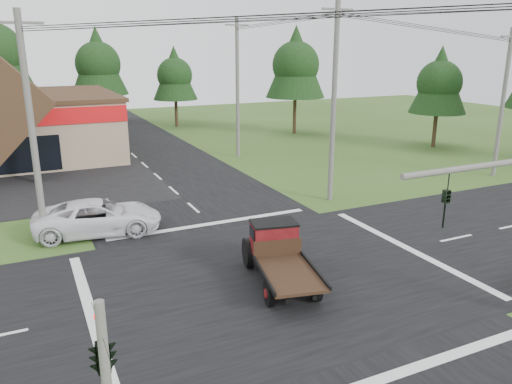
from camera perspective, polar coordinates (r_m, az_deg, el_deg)
ground at (r=20.34m, az=1.89°, el=-9.78°), size 120.00×120.00×0.00m
road_ns at (r=20.33m, az=1.89°, el=-9.75°), size 12.00×120.00×0.02m
road_ew at (r=20.33m, az=1.89°, el=-9.75°), size 120.00×12.00×0.02m
traffic_signal_corner at (r=10.45m, az=-17.27°, el=-15.64°), size 0.53×2.48×4.40m
utility_pole_nw at (r=24.49m, az=-24.25°, el=6.53°), size 2.00×0.30×10.50m
utility_pole_ne at (r=29.42m, az=8.88°, el=10.14°), size 2.00×0.30×11.50m
utility_pole_far at (r=39.06m, az=26.37°, el=9.17°), size 2.00×0.30×10.20m
utility_pole_n at (r=41.72m, az=-2.13°, el=11.86°), size 2.00×0.30×11.20m
tree_row_d at (r=58.86m, az=-17.64°, el=14.00°), size 6.16×6.16×11.11m
tree_row_e at (r=58.65m, az=-9.29°, el=13.21°), size 5.04×5.04×9.09m
tree_side_ne at (r=53.26m, az=4.56°, el=14.53°), size 6.16×6.16×11.11m
tree_side_e_near at (r=48.62m, az=20.24°, el=11.86°), size 5.04×5.04×9.09m
antique_flatbed_truck at (r=19.41m, az=2.87°, el=-7.47°), size 3.12×5.67×2.24m
white_pickup at (r=25.86m, az=-17.59°, el=-2.74°), size 6.43×3.67×1.69m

